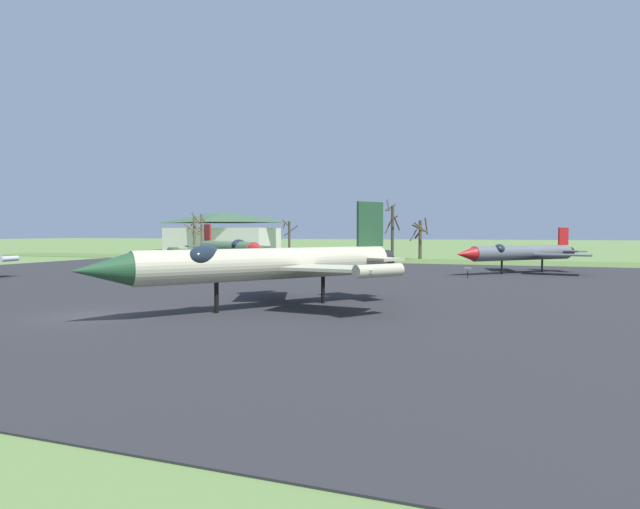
# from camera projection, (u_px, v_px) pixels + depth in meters

# --- Properties ---
(ground_plane) EXTENTS (600.00, 600.00, 0.00)m
(ground_plane) POSITION_uv_depth(u_px,v_px,m) (89.00, 317.00, 23.85)
(ground_plane) COLOR #607F42
(asphalt_apron) EXTENTS (79.51, 57.93, 0.05)m
(asphalt_apron) POSITION_uv_depth(u_px,v_px,m) (255.00, 283.00, 40.24)
(asphalt_apron) COLOR #28282B
(asphalt_apron) RESTS_ON ground
(grass_verge_strip) EXTENTS (139.51, 12.00, 0.06)m
(grass_verge_strip) POSITION_uv_depth(u_px,v_px,m) (364.00, 260.00, 73.23)
(grass_verge_strip) COLOR #536E33
(grass_verge_strip) RESTS_ON ground
(jet_fighter_front_left) EXTENTS (13.39, 15.14, 5.80)m
(jet_fighter_front_left) POSITION_uv_depth(u_px,v_px,m) (265.00, 263.00, 26.17)
(jet_fighter_front_left) COLOR #B7B293
(jet_fighter_front_left) RESTS_ON ground
(jet_fighter_front_right) EXTENTS (12.34, 12.32, 4.53)m
(jet_fighter_front_right) POSITION_uv_depth(u_px,v_px,m) (519.00, 253.00, 49.15)
(jet_fighter_front_right) COLOR #565B60
(jet_fighter_front_right) RESTS_ON ground
(info_placard_front_right) EXTENTS (0.65, 0.31, 0.93)m
(info_placard_front_right) POSITION_uv_depth(u_px,v_px,m) (468.00, 271.00, 44.29)
(info_placard_front_right) COLOR black
(info_placard_front_right) RESTS_ON ground
(jet_fighter_rear_center) EXTENTS (14.79, 12.78, 5.02)m
(jet_fighter_rear_center) POSITION_uv_depth(u_px,v_px,m) (229.00, 248.00, 55.48)
(jet_fighter_rear_center) COLOR #4C6B47
(jet_fighter_rear_center) RESTS_ON ground
(info_placard_rear_center) EXTENTS (0.56, 0.28, 0.99)m
(info_placard_rear_center) POSITION_uv_depth(u_px,v_px,m) (243.00, 269.00, 46.84)
(info_placard_rear_center) COLOR black
(info_placard_rear_center) RESTS_ON ground
(bare_tree_far_left) EXTENTS (2.81, 2.68, 7.52)m
(bare_tree_far_left) POSITION_uv_depth(u_px,v_px,m) (194.00, 234.00, 88.21)
(bare_tree_far_left) COLOR brown
(bare_tree_far_left) RESTS_ON ground
(bare_tree_left_of_center) EXTENTS (3.50, 3.60, 7.38)m
(bare_tree_left_of_center) POSITION_uv_depth(u_px,v_px,m) (201.00, 233.00, 89.74)
(bare_tree_left_of_center) COLOR brown
(bare_tree_left_of_center) RESTS_ON ground
(bare_tree_center) EXTENTS (2.53, 2.67, 6.24)m
(bare_tree_center) POSITION_uv_depth(u_px,v_px,m) (289.00, 236.00, 86.61)
(bare_tree_center) COLOR #42382D
(bare_tree_center) RESTS_ON ground
(bare_tree_right_of_center) EXTENTS (2.83, 2.70, 6.80)m
(bare_tree_right_of_center) POSITION_uv_depth(u_px,v_px,m) (373.00, 236.00, 80.58)
(bare_tree_right_of_center) COLOR brown
(bare_tree_right_of_center) RESTS_ON ground
(bare_tree_far_right) EXTENTS (2.35, 2.35, 9.17)m
(bare_tree_far_right) POSITION_uv_depth(u_px,v_px,m) (392.00, 229.00, 77.52)
(bare_tree_far_right) COLOR #42382D
(bare_tree_far_right) RESTS_ON ground
(bare_tree_backdrop_extra) EXTENTS (2.83, 2.87, 6.32)m
(bare_tree_backdrop_extra) POSITION_uv_depth(u_px,v_px,m) (420.00, 237.00, 76.69)
(bare_tree_backdrop_extra) COLOR brown
(bare_tree_backdrop_extra) RESTS_ON ground
(visitor_building) EXTENTS (25.10, 14.01, 8.84)m
(visitor_building) POSITION_uv_depth(u_px,v_px,m) (223.00, 232.00, 115.43)
(visitor_building) COLOR beige
(visitor_building) RESTS_ON ground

